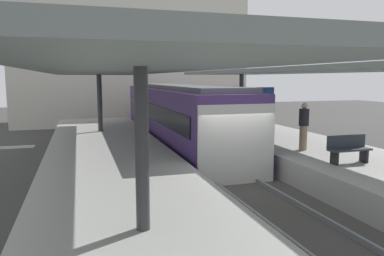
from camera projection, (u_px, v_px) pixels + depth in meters
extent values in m
plane|color=#383835|center=(232.00, 187.00, 12.36)|extent=(80.00, 80.00, 0.00)
cube|color=#9E9E99|center=(116.00, 182.00, 11.18)|extent=(4.40, 28.00, 1.00)
cube|color=#9E9E99|center=(329.00, 165.00, 13.39)|extent=(4.40, 28.00, 1.00)
cube|color=#423F3D|center=(232.00, 185.00, 12.34)|extent=(3.20, 28.00, 0.20)
cube|color=slate|center=(212.00, 181.00, 12.11)|extent=(0.08, 28.00, 0.14)
cube|color=slate|center=(252.00, 178.00, 12.53)|extent=(0.08, 28.00, 0.14)
cube|color=#472D6B|center=(177.00, 117.00, 19.01)|extent=(2.70, 15.08, 2.90)
cube|color=silver|center=(237.00, 145.00, 11.86)|extent=(2.65, 0.08, 2.60)
cube|color=black|center=(150.00, 111.00, 18.57)|extent=(0.04, 13.88, 0.76)
cube|color=black|center=(202.00, 109.00, 19.37)|extent=(0.04, 13.88, 0.76)
cube|color=#515156|center=(177.00, 87.00, 18.81)|extent=(2.16, 14.33, 0.20)
cylinder|color=#333335|center=(142.00, 150.00, 6.29)|extent=(0.24, 0.24, 2.81)
cylinder|color=#333335|center=(100.00, 103.00, 18.23)|extent=(0.24, 0.24, 2.81)
cube|color=slate|center=(109.00, 70.00, 12.06)|extent=(4.18, 21.00, 0.16)
cylinder|color=#333335|center=(241.00, 100.00, 20.43)|extent=(0.24, 0.24, 2.84)
cube|color=slate|center=(310.00, 70.00, 14.26)|extent=(4.18, 21.00, 0.16)
cube|color=black|center=(334.00, 158.00, 11.30)|extent=(0.08, 0.32, 0.40)
cube|color=black|center=(364.00, 156.00, 11.62)|extent=(0.08, 0.32, 0.40)
cube|color=#2D333D|center=(350.00, 150.00, 11.43)|extent=(1.40, 0.40, 0.06)
cube|color=#2D333D|center=(346.00, 141.00, 11.57)|extent=(1.40, 0.06, 0.40)
cylinder|color=#262628|center=(265.00, 111.00, 17.07)|extent=(0.08, 0.08, 2.20)
cube|color=navy|center=(265.00, 91.00, 16.95)|extent=(0.90, 0.06, 0.32)
cylinder|color=#998460|center=(303.00, 138.00, 13.59)|extent=(0.28, 0.28, 0.90)
cylinder|color=#232328|center=(304.00, 117.00, 13.49)|extent=(0.36, 0.36, 0.61)
sphere|color=beige|center=(304.00, 106.00, 13.43)|extent=(0.22, 0.22, 0.22)
cube|color=beige|center=(131.00, 55.00, 30.42)|extent=(18.00, 6.00, 11.00)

